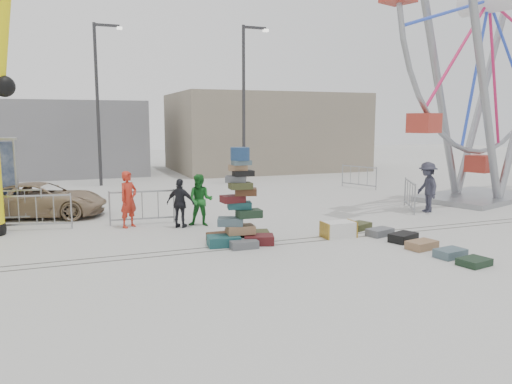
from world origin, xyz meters
name	(u,v)px	position (x,y,z in m)	size (l,w,h in m)	color
ground	(304,249)	(0.00, 0.00, 0.00)	(90.00, 90.00, 0.00)	#9E9E99
track_line_near	(294,243)	(0.00, 0.60, 0.00)	(40.00, 0.04, 0.01)	#47443F
track_line_far	(288,240)	(0.00, 1.00, 0.00)	(40.00, 0.04, 0.01)	#47443F
building_right	(265,132)	(7.00, 20.00, 2.50)	(12.00, 8.00, 5.00)	gray
building_left	(58,138)	(-6.00, 22.00, 2.20)	(10.00, 8.00, 4.40)	gray
lamp_post_right	(245,97)	(3.09, 13.00, 4.48)	(1.41, 0.25, 8.00)	#2D2D30
lamp_post_left	(99,96)	(-3.91, 15.00, 4.48)	(1.41, 0.25, 8.00)	#2D2D30
suitcase_tower	(240,217)	(-1.36, 1.14, 0.72)	(1.91, 1.61, 2.59)	#1B4E51
ferris_wheel	(487,27)	(10.36, 4.64, 6.97)	(11.66, 4.42, 14.16)	gray
steamer_trunk	(338,229)	(1.50, 0.83, 0.22)	(0.94, 0.54, 0.44)	silver
row_case_0	(359,226)	(2.59, 1.48, 0.10)	(0.72, 0.51, 0.21)	#3D4120
row_case_1	(380,232)	(2.70, 0.55, 0.10)	(0.77, 0.47, 0.21)	slate
row_case_2	(403,237)	(2.87, -0.30, 0.12)	(0.80, 0.50, 0.24)	black
row_case_3	(422,245)	(2.82, -1.13, 0.11)	(0.78, 0.49, 0.22)	#956E4C
row_case_4	(450,253)	(2.94, -2.02, 0.10)	(0.73, 0.48, 0.21)	#4C636C
row_case_5	(474,262)	(2.96, -2.76, 0.08)	(0.69, 0.53, 0.17)	#1B311F
barricade_dummy_a	(9,206)	(-7.44, 6.39, 0.55)	(2.00, 0.10, 1.10)	gray
barricade_dummy_b	(36,212)	(-6.55, 4.91, 0.55)	(2.00, 0.10, 1.10)	gray
barricade_dummy_c	(142,207)	(-3.44, 4.62, 0.55)	(2.00, 0.10, 1.10)	gray
barricade_wheel_front	(410,195)	(6.15, 3.64, 0.55)	(2.00, 0.10, 1.10)	gray
barricade_wheel_back	(359,177)	(7.70, 9.47, 0.55)	(2.00, 0.10, 1.10)	gray
pedestrian_red	(129,199)	(-3.90, 4.30, 0.88)	(0.64, 0.42, 1.75)	#B52919
pedestrian_green	(200,200)	(-1.77, 3.71, 0.82)	(0.79, 0.62, 1.63)	#1A6922
pedestrian_black	(180,203)	(-2.41, 3.68, 0.76)	(0.89, 0.37, 1.52)	black
pedestrian_grey	(427,187)	(6.47, 3.10, 0.91)	(1.17, 0.67, 1.82)	#2A2B38
parked_suv	(42,200)	(-6.47, 7.11, 0.59)	(1.96, 4.26, 1.18)	#937A5E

